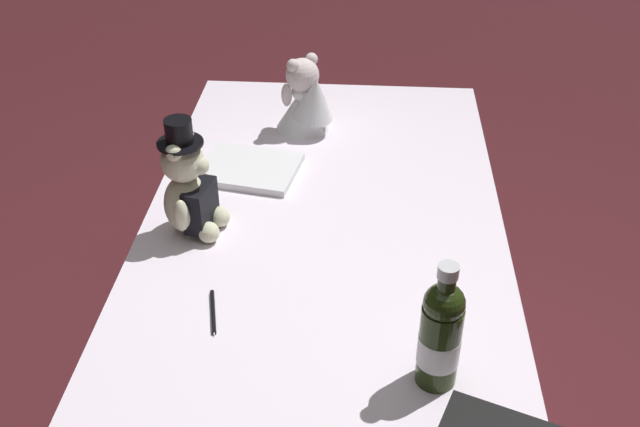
% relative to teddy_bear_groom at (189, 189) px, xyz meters
% --- Properties ---
extents(reception_table, '(1.84, 0.91, 0.76)m').
position_rel_teddy_bear_groom_xyz_m(reception_table, '(0.05, 0.32, -0.50)').
color(reception_table, white).
rests_on(reception_table, ground_plane).
extents(teddy_bear_groom, '(0.17, 0.15, 0.30)m').
position_rel_teddy_bear_groom_xyz_m(teddy_bear_groom, '(0.00, 0.00, 0.00)').
color(teddy_bear_groom, beige).
rests_on(teddy_bear_groom, reception_table).
extents(teddy_bear_bride, '(0.21, 0.21, 0.23)m').
position_rel_teddy_bear_groom_xyz_m(teddy_bear_bride, '(-0.54, 0.23, -0.02)').
color(teddy_bear_bride, white).
rests_on(teddy_bear_bride, reception_table).
extents(champagne_bottle, '(0.08, 0.08, 0.28)m').
position_rel_teddy_bear_groom_xyz_m(champagne_bottle, '(0.46, 0.57, 0.00)').
color(champagne_bottle, '#233110').
rests_on(champagne_bottle, reception_table).
extents(signing_pen, '(0.14, 0.04, 0.01)m').
position_rel_teddy_bear_groom_xyz_m(signing_pen, '(0.31, 0.11, -0.11)').
color(signing_pen, black).
rests_on(signing_pen, reception_table).
extents(guestbook, '(0.25, 0.30, 0.02)m').
position_rel_teddy_bear_groom_xyz_m(guestbook, '(-0.28, 0.10, -0.11)').
color(guestbook, white).
rests_on(guestbook, reception_table).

